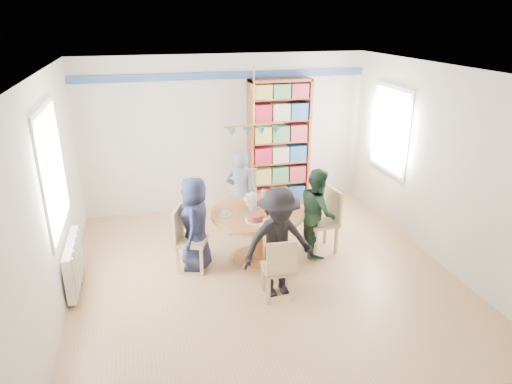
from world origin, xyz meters
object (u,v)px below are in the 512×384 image
object	(u,v)px
dining_table	(257,224)
chair_near	(280,267)
person_right	(317,212)
chair_far	(242,197)
person_near	(279,243)
chair_right	(326,217)
chair_left	(186,236)
person_left	(195,223)
bookshelf	(279,145)
person_far	(241,193)
radiator	(74,263)

from	to	relation	value
dining_table	chair_near	size ratio (longest dim) A/B	1.55
dining_table	person_right	world-z (taller)	person_right
dining_table	person_right	distance (m)	0.90
chair_far	dining_table	bearing A→B (deg)	-91.20
dining_table	person_near	bearing A→B (deg)	-87.60
dining_table	chair_right	distance (m)	1.05
chair_left	chair_right	xyz separation A→B (m)	(2.05, 0.05, 0.03)
chair_right	person_right	world-z (taller)	person_right
chair_far	person_left	size ratio (longest dim) A/B	0.77
bookshelf	chair_left	bearing A→B (deg)	-134.58
chair_left	dining_table	bearing A→B (deg)	0.04
chair_near	person_left	world-z (taller)	person_left
chair_near	bookshelf	distance (m)	3.16
chair_left	person_right	world-z (taller)	person_right
person_far	person_near	bearing A→B (deg)	112.62
chair_left	bookshelf	world-z (taller)	bookshelf
person_near	chair_left	bearing A→B (deg)	134.38
person_far	person_left	bearing A→B (deg)	66.48
person_near	bookshelf	distance (m)	2.97
chair_near	person_right	xyz separation A→B (m)	(0.89, 1.04, 0.18)
dining_table	chair_near	bearing A→B (deg)	-89.48
radiator	person_far	world-z (taller)	person_far
chair_left	person_right	xyz separation A→B (m)	(1.90, 0.01, 0.15)
chair_far	chair_right	bearing A→B (deg)	-44.16
radiator	chair_right	size ratio (longest dim) A/B	1.05
person_far	bookshelf	distance (m)	1.46
chair_right	chair_far	xyz separation A→B (m)	(-1.03, 1.00, 0.03)
chair_left	radiator	bearing A→B (deg)	-175.47
chair_right	chair_far	bearing A→B (deg)	135.84
radiator	person_near	distance (m)	2.62
chair_left	chair_right	size ratio (longest dim) A/B	0.95
person_right	person_left	bearing A→B (deg)	98.88
dining_table	person_left	xyz separation A→B (m)	(-0.87, 0.03, 0.10)
chair_left	chair_far	distance (m)	1.46
radiator	chair_left	world-z (taller)	chair_left
radiator	dining_table	bearing A→B (deg)	2.69
dining_table	bookshelf	distance (m)	2.20
dining_table	chair_right	size ratio (longest dim) A/B	1.36
radiator	chair_far	distance (m)	2.73
person_right	person_near	world-z (taller)	person_near
radiator	chair_left	bearing A→B (deg)	4.53
chair_far	person_near	world-z (taller)	person_near
person_near	radiator	bearing A→B (deg)	157.54
radiator	dining_table	size ratio (longest dim) A/B	0.77
chair_far	person_right	xyz separation A→B (m)	(0.87, -1.04, 0.09)
chair_near	person_right	world-z (taller)	person_right
radiator	person_right	distance (m)	3.35
chair_right	bookshelf	bearing A→B (deg)	94.70
chair_far	bookshelf	size ratio (longest dim) A/B	0.44
chair_left	person_far	bearing A→B (deg)	42.89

